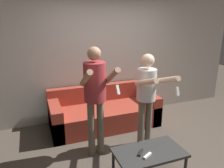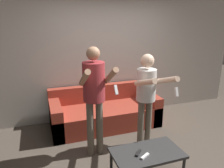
{
  "view_description": "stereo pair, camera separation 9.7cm",
  "coord_description": "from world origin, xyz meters",
  "px_view_note": "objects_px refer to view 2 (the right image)",
  "views": [
    {
      "loc": [
        -1.51,
        -2.61,
        2.1
      ],
      "look_at": [
        -0.22,
        0.81,
        1.01
      ],
      "focal_mm": 35.0,
      "sensor_mm": 36.0,
      "label": 1
    },
    {
      "loc": [
        -1.42,
        -2.65,
        2.1
      ],
      "look_at": [
        -0.22,
        0.81,
        1.01
      ],
      "focal_mm": 35.0,
      "sensor_mm": 36.0,
      "label": 2
    }
  ],
  "objects_px": {
    "person_standing_right": "(147,91)",
    "coffee_table": "(147,155)",
    "person_standing_left": "(94,90)",
    "couch": "(104,113)",
    "remote_near": "(145,156)",
    "remote_far": "(138,153)"
  },
  "relations": [
    {
      "from": "remote_near",
      "to": "remote_far",
      "type": "bearing_deg",
      "value": 118.0
    },
    {
      "from": "couch",
      "to": "person_standing_left",
      "type": "height_order",
      "value": "person_standing_left"
    },
    {
      "from": "person_standing_right",
      "to": "coffee_table",
      "type": "distance_m",
      "value": 1.06
    },
    {
      "from": "person_standing_right",
      "to": "coffee_table",
      "type": "bearing_deg",
      "value": -115.82
    },
    {
      "from": "person_standing_right",
      "to": "person_standing_left",
      "type": "bearing_deg",
      "value": 179.36
    },
    {
      "from": "couch",
      "to": "person_standing_right",
      "type": "relative_size",
      "value": 1.35
    },
    {
      "from": "coffee_table",
      "to": "remote_near",
      "type": "bearing_deg",
      "value": -131.4
    },
    {
      "from": "couch",
      "to": "person_standing_left",
      "type": "bearing_deg",
      "value": -115.11
    },
    {
      "from": "coffee_table",
      "to": "remote_far",
      "type": "relative_size",
      "value": 6.97
    },
    {
      "from": "person_standing_left",
      "to": "coffee_table",
      "type": "xyz_separation_m",
      "value": [
        0.5,
        -0.79,
        -0.71
      ]
    },
    {
      "from": "person_standing_left",
      "to": "remote_near",
      "type": "distance_m",
      "value": 1.18
    },
    {
      "from": "remote_near",
      "to": "couch",
      "type": "bearing_deg",
      "value": 89.34
    },
    {
      "from": "couch",
      "to": "person_standing_right",
      "type": "bearing_deg",
      "value": -65.09
    },
    {
      "from": "person_standing_right",
      "to": "remote_far",
      "type": "height_order",
      "value": "person_standing_right"
    },
    {
      "from": "person_standing_left",
      "to": "remote_near",
      "type": "relative_size",
      "value": 11.62
    },
    {
      "from": "remote_near",
      "to": "person_standing_left",
      "type": "bearing_deg",
      "value": 115.24
    },
    {
      "from": "person_standing_left",
      "to": "remote_far",
      "type": "relative_size",
      "value": 12.99
    },
    {
      "from": "coffee_table",
      "to": "person_standing_left",
      "type": "bearing_deg",
      "value": 122.09
    },
    {
      "from": "couch",
      "to": "person_standing_left",
      "type": "xyz_separation_m",
      "value": [
        -0.44,
        -0.93,
        0.82
      ]
    },
    {
      "from": "coffee_table",
      "to": "remote_near",
      "type": "relative_size",
      "value": 6.24
    },
    {
      "from": "remote_near",
      "to": "remote_far",
      "type": "relative_size",
      "value": 1.12
    },
    {
      "from": "person_standing_right",
      "to": "coffee_table",
      "type": "height_order",
      "value": "person_standing_right"
    }
  ]
}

